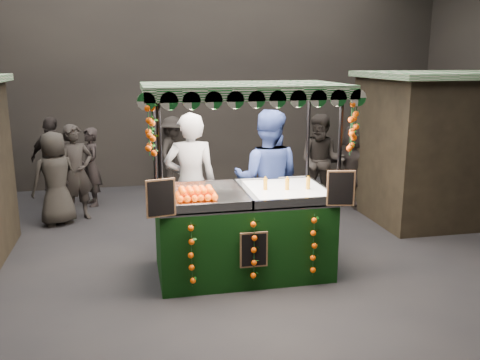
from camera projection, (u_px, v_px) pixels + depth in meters
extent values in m
plane|color=black|center=(222.00, 266.00, 7.29)|extent=(12.00, 12.00, 0.00)
cube|color=black|center=(181.00, 73.00, 11.47)|extent=(12.00, 0.10, 5.00)
cube|color=black|center=(450.00, 153.00, 1.95)|extent=(12.00, 0.10, 5.00)
cube|color=black|center=(448.00, 149.00, 9.32)|extent=(2.80, 2.00, 2.50)
cube|color=#13581E|center=(455.00, 75.00, 9.02)|extent=(3.00, 2.20, 0.10)
cube|color=black|center=(242.00, 236.00, 6.98)|extent=(2.24, 1.22, 1.02)
cube|color=#AAADB0|center=(242.00, 198.00, 6.86)|extent=(2.24, 1.22, 0.04)
cylinder|color=black|center=(161.00, 201.00, 6.04)|extent=(0.05, 0.05, 2.45)
cylinder|color=black|center=(338.00, 191.00, 6.49)|extent=(0.05, 0.05, 2.45)
cylinder|color=black|center=(156.00, 179.00, 7.15)|extent=(0.05, 0.05, 2.45)
cylinder|color=black|center=(307.00, 172.00, 7.59)|extent=(0.05, 0.05, 2.45)
cube|color=#13581E|center=(243.00, 87.00, 6.53)|extent=(2.50, 1.48, 0.08)
cube|color=white|center=(287.00, 191.00, 6.97)|extent=(1.00, 1.10, 0.08)
cube|color=black|center=(161.00, 198.00, 5.97)|extent=(0.34, 0.10, 0.45)
cube|color=black|center=(341.00, 188.00, 6.42)|extent=(0.34, 0.10, 0.45)
cube|color=black|center=(254.00, 250.00, 6.35)|extent=(0.35, 0.03, 0.45)
imported|color=gray|center=(191.00, 184.00, 7.63)|extent=(0.79, 0.54, 2.09)
imported|color=navy|center=(267.00, 180.00, 7.79)|extent=(1.24, 1.11, 2.11)
imported|color=black|center=(76.00, 173.00, 9.20)|extent=(0.75, 0.66, 1.72)
imported|color=#292421|center=(321.00, 162.00, 9.91)|extent=(1.10, 1.01, 1.81)
imported|color=#282220|center=(53.00, 160.00, 10.27)|extent=(1.09, 0.86, 1.73)
imported|color=#2A2622|center=(173.00, 153.00, 11.43)|extent=(0.96, 1.19, 1.60)
imported|color=#292621|center=(55.00, 179.00, 8.94)|extent=(0.94, 0.80, 1.63)
imported|color=#2E2725|center=(354.00, 166.00, 9.98)|extent=(1.17, 1.53, 1.62)
imported|color=black|center=(91.00, 167.00, 10.13)|extent=(0.52, 0.64, 1.53)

